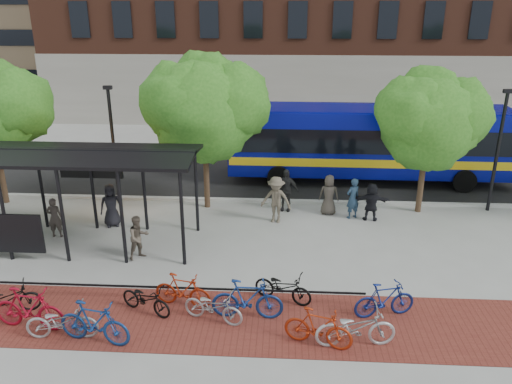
# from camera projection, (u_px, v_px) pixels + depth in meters

# --- Properties ---
(ground) EXTENTS (160.00, 160.00, 0.00)m
(ground) POSITION_uv_depth(u_px,v_px,m) (275.00, 242.00, 18.42)
(ground) COLOR #9E9E99
(ground) RESTS_ON ground
(asphalt_street) EXTENTS (160.00, 8.00, 0.01)m
(asphalt_street) POSITION_uv_depth(u_px,v_px,m) (278.00, 174.00, 25.90)
(asphalt_street) COLOR black
(asphalt_street) RESTS_ON ground
(curb) EXTENTS (160.00, 0.25, 0.12)m
(curb) POSITION_uv_depth(u_px,v_px,m) (277.00, 201.00, 22.14)
(curb) COLOR #B7B7B2
(curb) RESTS_ON ground
(brick_strip) EXTENTS (24.00, 3.00, 0.01)m
(brick_strip) POSITION_uv_depth(u_px,v_px,m) (199.00, 320.00, 13.85)
(brick_strip) COLOR maroon
(brick_strip) RESTS_ON ground
(bike_rack_rail) EXTENTS (12.00, 0.05, 0.95)m
(bike_rack_rail) POSITION_uv_depth(u_px,v_px,m) (160.00, 300.00, 14.76)
(bike_rack_rail) COLOR black
(bike_rack_rail) RESTS_ON ground
(bus_shelter) EXTENTS (10.60, 3.07, 3.60)m
(bus_shelter) POSITION_uv_depth(u_px,v_px,m) (42.00, 164.00, 17.37)
(bus_shelter) COLOR black
(bus_shelter) RESTS_ON ground
(tree_b) EXTENTS (5.15, 4.20, 6.47)m
(tree_b) POSITION_uv_depth(u_px,v_px,m) (206.00, 104.00, 20.15)
(tree_b) COLOR #382619
(tree_b) RESTS_ON ground
(tree_c) EXTENTS (4.66, 3.80, 5.92)m
(tree_c) POSITION_uv_depth(u_px,v_px,m) (431.00, 117.00, 19.80)
(tree_c) COLOR #382619
(tree_c) RESTS_ON ground
(lamp_post_left) EXTENTS (0.35, 0.20, 5.12)m
(lamp_post_left) POSITION_uv_depth(u_px,v_px,m) (113.00, 142.00, 21.21)
(lamp_post_left) COLOR black
(lamp_post_left) RESTS_ON ground
(lamp_post_right) EXTENTS (0.35, 0.20, 5.12)m
(lamp_post_right) POSITION_uv_depth(u_px,v_px,m) (498.00, 148.00, 20.33)
(lamp_post_right) COLOR black
(lamp_post_right) RESTS_ON ground
(bus) EXTENTS (13.53, 3.33, 3.65)m
(bus) POSITION_uv_depth(u_px,v_px,m) (368.00, 139.00, 24.27)
(bus) COLOR #070D84
(bus) RESTS_ON ground
(bike_0) EXTENTS (1.88, 1.27, 0.93)m
(bike_0) POSITION_uv_depth(u_px,v_px,m) (7.00, 300.00, 13.95)
(bike_0) COLOR black
(bike_0) RESTS_ON ground
(bike_1) EXTENTS (2.10, 0.83, 1.23)m
(bike_1) POSITION_uv_depth(u_px,v_px,m) (29.00, 309.00, 13.28)
(bike_1) COLOR maroon
(bike_1) RESTS_ON ground
(bike_2) EXTENTS (1.93, 0.81, 0.99)m
(bike_2) POSITION_uv_depth(u_px,v_px,m) (62.00, 322.00, 12.94)
(bike_2) COLOR gray
(bike_2) RESTS_ON ground
(bike_3) EXTENTS (2.07, 0.95, 1.20)m
(bike_3) POSITION_uv_depth(u_px,v_px,m) (94.00, 323.00, 12.71)
(bike_3) COLOR navy
(bike_3) RESTS_ON ground
(bike_4) EXTENTS (1.77, 1.24, 0.88)m
(bike_4) POSITION_uv_depth(u_px,v_px,m) (146.00, 299.00, 14.04)
(bike_4) COLOR black
(bike_4) RESTS_ON ground
(bike_5) EXTENTS (1.78, 0.85, 1.03)m
(bike_5) POSITION_uv_depth(u_px,v_px,m) (183.00, 290.00, 14.31)
(bike_5) COLOR #9A260E
(bike_5) RESTS_ON ground
(bike_6) EXTENTS (1.86, 1.13, 0.92)m
(bike_6) POSITION_uv_depth(u_px,v_px,m) (213.00, 306.00, 13.65)
(bike_6) COLOR #9E9EA0
(bike_6) RESTS_ON ground
(bike_7) EXTENTS (2.01, 0.61, 1.20)m
(bike_7) POSITION_uv_depth(u_px,v_px,m) (247.00, 299.00, 13.73)
(bike_7) COLOR navy
(bike_7) RESTS_ON ground
(bike_8) EXTENTS (1.88, 1.24, 0.94)m
(bike_8) POSITION_uv_depth(u_px,v_px,m) (283.00, 287.00, 14.59)
(bike_8) COLOR black
(bike_8) RESTS_ON ground
(bike_9) EXTENTS (1.86, 1.01, 1.08)m
(bike_9) POSITION_uv_depth(u_px,v_px,m) (318.00, 328.00, 12.63)
(bike_9) COLOR #9E280E
(bike_9) RESTS_ON ground
(bike_10) EXTENTS (2.13, 0.95, 1.08)m
(bike_10) POSITION_uv_depth(u_px,v_px,m) (356.00, 327.00, 12.62)
(bike_10) COLOR #A4A4A7
(bike_10) RESTS_ON ground
(bike_11) EXTENTS (1.84, 0.93, 1.07)m
(bike_11) POSITION_uv_depth(u_px,v_px,m) (385.00, 300.00, 13.83)
(bike_11) COLOR navy
(bike_11) RESTS_ON ground
(pedestrian_0) EXTENTS (0.98, 0.81, 1.73)m
(pedestrian_0) POSITION_uv_depth(u_px,v_px,m) (111.00, 205.00, 19.51)
(pedestrian_0) COLOR black
(pedestrian_0) RESTS_ON ground
(pedestrian_1) EXTENTS (0.60, 0.43, 1.55)m
(pedestrian_1) POSITION_uv_depth(u_px,v_px,m) (55.00, 218.00, 18.59)
(pedestrian_1) COLOR #403833
(pedestrian_1) RESTS_ON ground
(pedestrian_3) EXTENTS (1.36, 0.96, 1.91)m
(pedestrian_3) POSITION_uv_depth(u_px,v_px,m) (276.00, 200.00, 19.81)
(pedestrian_3) COLOR brown
(pedestrian_3) RESTS_ON ground
(pedestrian_4) EXTENTS (1.13, 0.62, 1.83)m
(pedestrian_4) POSITION_uv_depth(u_px,v_px,m) (286.00, 190.00, 20.99)
(pedestrian_4) COLOR #252525
(pedestrian_4) RESTS_ON ground
(pedestrian_5) EXTENTS (1.51, 0.64, 1.58)m
(pedestrian_5) POSITION_uv_depth(u_px,v_px,m) (371.00, 202.00, 20.06)
(pedestrian_5) COLOR black
(pedestrian_5) RESTS_ON ground
(pedestrian_6) EXTENTS (0.87, 0.60, 1.69)m
(pedestrian_6) POSITION_uv_depth(u_px,v_px,m) (329.00, 195.00, 20.64)
(pedestrian_6) COLOR #413A34
(pedestrian_6) RESTS_ON ground
(pedestrian_7) EXTENTS (0.75, 0.67, 1.71)m
(pedestrian_7) POSITION_uv_depth(u_px,v_px,m) (353.00, 198.00, 20.23)
(pedestrian_7) COLOR #20364C
(pedestrian_7) RESTS_ON ground
(pedestrian_8) EXTENTS (0.95, 0.95, 1.55)m
(pedestrian_8) POSITION_uv_depth(u_px,v_px,m) (139.00, 237.00, 17.00)
(pedestrian_8) COLOR brown
(pedestrian_8) RESTS_ON ground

